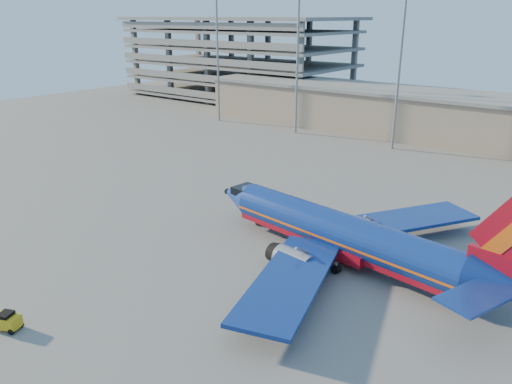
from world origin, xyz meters
TOP-DOWN VIEW (x-y plane):
  - ground at (0.00, 0.00)m, footprint 220.00×220.00m
  - terminal_building at (10.00, 58.00)m, footprint 122.00×16.00m
  - parking_garage at (-62.00, 74.05)m, footprint 62.00×32.00m
  - light_mast_row at (5.00, 46.00)m, footprint 101.60×1.60m
  - aircraft_main at (8.70, 3.60)m, footprint 35.14×33.60m
  - baggage_tug at (-6.00, -21.33)m, footprint 2.22×1.80m

SIDE VIEW (x-z plane):
  - ground at x=0.00m, z-range 0.00..0.00m
  - baggage_tug at x=-6.00m, z-range 0.03..1.42m
  - aircraft_main at x=8.70m, z-range -3.42..8.51m
  - terminal_building at x=10.00m, z-range 0.07..8.57m
  - parking_garage at x=-62.00m, z-range 1.03..22.43m
  - light_mast_row at x=5.00m, z-range 3.23..31.88m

